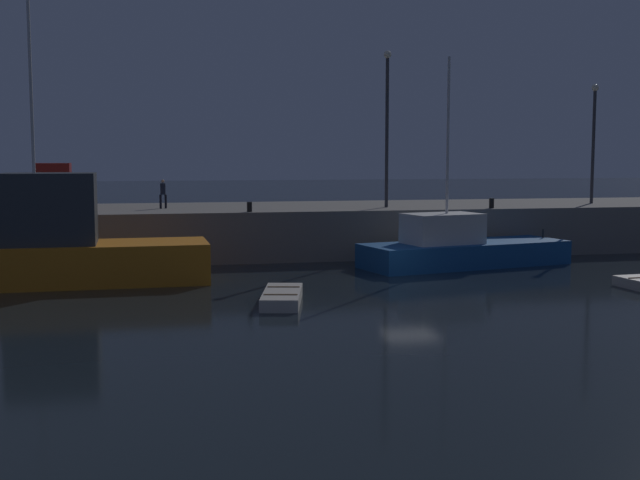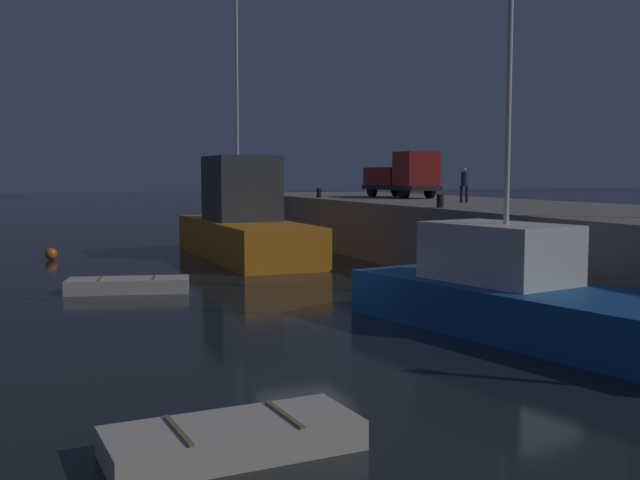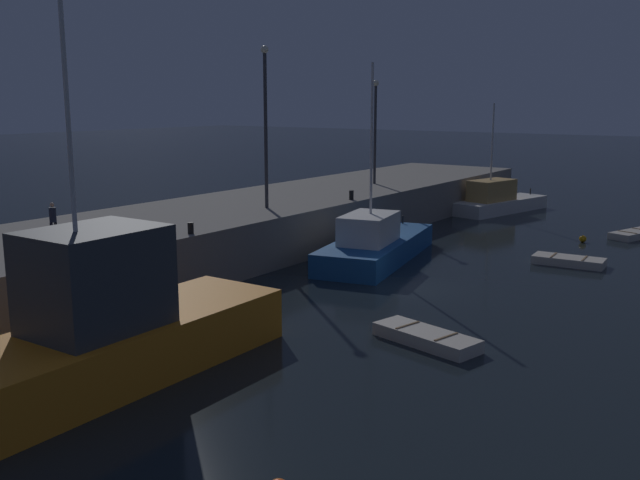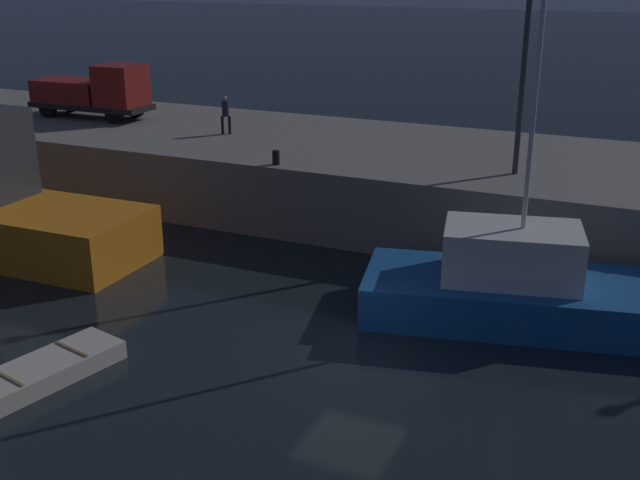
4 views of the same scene
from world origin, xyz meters
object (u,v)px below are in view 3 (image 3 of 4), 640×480
at_px(fishing_boat_blue, 109,330).
at_px(bollard_west, 191,228).
at_px(dockworker, 53,219).
at_px(fishing_boat_white, 497,200).
at_px(mooring_buoy_mid, 583,239).
at_px(lamp_post_east, 375,123).
at_px(lamp_post_west, 266,116).
at_px(rowboat_white_mid, 569,261).
at_px(dinghy_orange_near, 426,337).
at_px(fishing_trawler_red, 375,244).
at_px(bollard_central, 351,195).
at_px(dinghy_red_small, 634,234).

bearing_deg(fishing_boat_blue, bollard_west, 31.21).
bearing_deg(dockworker, fishing_boat_white, -10.29).
xyz_separation_m(mooring_buoy_mid, lamp_post_east, (-0.41, 15.06, 6.93)).
bearing_deg(mooring_buoy_mid, lamp_post_west, 135.85).
distance_m(mooring_buoy_mid, bollard_west, 25.59).
distance_m(rowboat_white_mid, mooring_buoy_mid, 7.01).
height_order(fishing_boat_blue, dinghy_orange_near, fishing_boat_blue).
relative_size(fishing_boat_blue, dockworker, 8.59).
height_order(fishing_boat_white, lamp_post_west, lamp_post_west).
xyz_separation_m(rowboat_white_mid, lamp_post_east, (6.51, 16.20, 6.92)).
bearing_deg(lamp_post_west, lamp_post_east, 4.79).
bearing_deg(fishing_boat_blue, dockworker, 63.51).
height_order(lamp_post_west, bollard_west, lamp_post_west).
distance_m(dockworker, bollard_west, 5.98).
distance_m(lamp_post_west, dockworker, 13.57).
relative_size(lamp_post_east, dockworker, 4.52).
height_order(rowboat_white_mid, mooring_buoy_mid, rowboat_white_mid).
bearing_deg(fishing_boat_white, fishing_trawler_red, -177.12).
bearing_deg(lamp_post_east, rowboat_white_mid, -111.88).
height_order(dinghy_orange_near, bollard_central, bollard_central).
bearing_deg(rowboat_white_mid, dockworker, 140.44).
relative_size(fishing_boat_white, lamp_post_east, 1.32).
distance_m(fishing_boat_blue, rowboat_white_mid, 25.97).
height_order(fishing_trawler_red, lamp_post_east, fishing_trawler_red).
xyz_separation_m(fishing_trawler_red, rowboat_white_mid, (5.15, -9.15, -0.72)).
bearing_deg(bollard_west, fishing_trawler_red, -18.73).
xyz_separation_m(fishing_boat_white, dinghy_red_small, (-5.09, -11.36, -0.74)).
relative_size(dinghy_orange_near, lamp_post_west, 0.48).
relative_size(rowboat_white_mid, dockworker, 2.31).
relative_size(fishing_boat_blue, dinghy_red_small, 3.50).
bearing_deg(bollard_central, lamp_post_east, 21.67).
distance_m(fishing_boat_blue, dinghy_red_small, 36.35).
relative_size(dinghy_orange_near, bollard_central, 7.55).
height_order(fishing_trawler_red, dinghy_red_small, fishing_trawler_red).
height_order(bollard_west, bollard_central, bollard_central).
bearing_deg(dinghy_orange_near, dinghy_red_small, -3.58).
height_order(fishing_trawler_red, lamp_post_west, lamp_post_west).
xyz_separation_m(fishing_boat_blue, lamp_post_west, (17.52, 7.87, 6.26)).
bearing_deg(bollard_central, fishing_boat_blue, -166.05).
bearing_deg(fishing_boat_white, dinghy_orange_near, -162.89).
height_order(fishing_boat_white, mooring_buoy_mid, fishing_boat_white).
bearing_deg(lamp_post_east, bollard_central, -158.33).
xyz_separation_m(dinghy_orange_near, bollard_west, (0.28, 12.25, 2.78)).
bearing_deg(fishing_trawler_red, dinghy_orange_near, -141.40).
distance_m(fishing_boat_white, lamp_post_east, 12.47).
bearing_deg(fishing_boat_white, dinghy_red_small, -114.13).
bearing_deg(bollard_west, fishing_boat_blue, -148.79).
xyz_separation_m(bollard_west, bollard_central, (13.98, 0.19, 0.02)).
bearing_deg(lamp_post_east, fishing_boat_blue, -163.96).
distance_m(rowboat_white_mid, bollard_central, 13.34).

